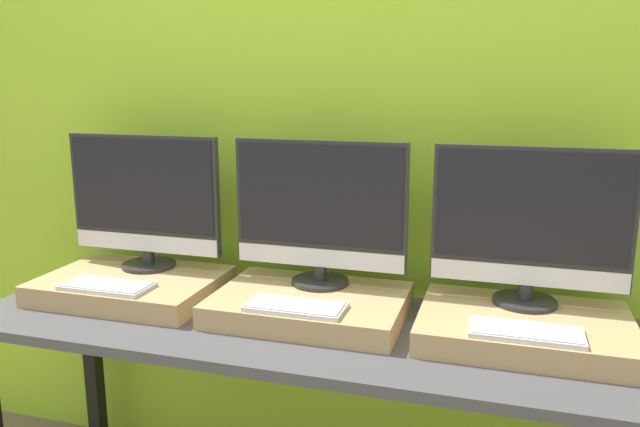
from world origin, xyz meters
name	(u,v)px	position (x,y,z in m)	size (l,w,h in m)	color
wall_back	(340,110)	(0.00, 0.68, 1.30)	(8.00, 0.04, 2.60)	#9ED12D
workbench	(304,347)	(0.00, 0.31, 0.65)	(1.96, 0.61, 0.72)	#47474C
wooden_riser_left	(132,286)	(-0.60, 0.36, 0.75)	(0.55, 0.40, 0.07)	tan
monitor_left	(145,199)	(-0.60, 0.46, 1.01)	(0.53, 0.18, 0.44)	#282828
keyboard_left	(107,286)	(-0.60, 0.24, 0.79)	(0.27, 0.12, 0.01)	silver
wooden_riser_center	(310,305)	(0.00, 0.36, 0.75)	(0.55, 0.40, 0.07)	tan
monitor_center	(320,210)	(0.00, 0.46, 1.01)	(0.53, 0.18, 0.44)	#282828
keyboard_center	(296,306)	(0.00, 0.24, 0.79)	(0.27, 0.12, 0.01)	silver
wooden_riser_right	(524,328)	(0.60, 0.36, 0.75)	(0.55, 0.40, 0.07)	tan
monitor_right	(530,223)	(0.60, 0.46, 1.01)	(0.53, 0.18, 0.44)	#282828
keyboard_right	(526,332)	(0.60, 0.24, 0.79)	(0.27, 0.12, 0.01)	silver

